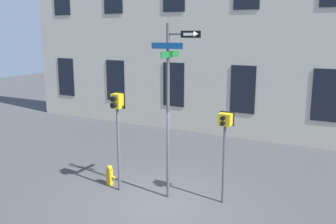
# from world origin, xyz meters

# --- Properties ---
(ground_plane) EXTENTS (60.00, 60.00, 0.00)m
(ground_plane) POSITION_xyz_m (0.00, 0.00, 0.00)
(ground_plane) COLOR #424244
(street_sign_pole) EXTENTS (1.42, 1.00, 4.91)m
(street_sign_pole) POSITION_xyz_m (0.09, 0.45, 2.91)
(street_sign_pole) COLOR #4C4C51
(street_sign_pole) RESTS_ON ground_plane
(pedestrian_signal_left) EXTENTS (0.34, 0.40, 2.98)m
(pedestrian_signal_left) POSITION_xyz_m (-1.51, 0.18, 2.31)
(pedestrian_signal_left) COLOR #4C4C51
(pedestrian_signal_left) RESTS_ON ground_plane
(pedestrian_signal_right) EXTENTS (0.40, 0.40, 2.58)m
(pedestrian_signal_right) POSITION_xyz_m (1.54, 0.85, 2.02)
(pedestrian_signal_right) COLOR #4C4C51
(pedestrian_signal_right) RESTS_ON ground_plane
(fire_hydrant) EXTENTS (0.38, 0.22, 0.63)m
(fire_hydrant) POSITION_xyz_m (-2.03, 0.40, 0.30)
(fire_hydrant) COLOR gold
(fire_hydrant) RESTS_ON ground_plane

